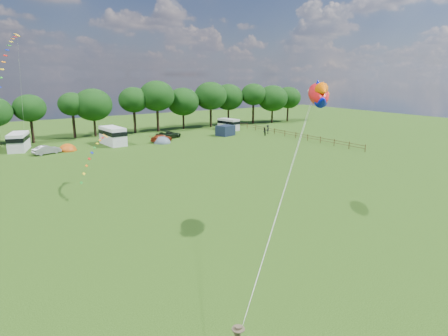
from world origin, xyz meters
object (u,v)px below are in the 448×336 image
walker_a (264,132)px  campervan_c (113,135)px  car_c (162,138)px  tent_greyblue (162,143)px  fish_kite (319,94)px  walker_b (268,129)px  car_d (169,134)px  tent_orange (68,150)px  car_b (47,150)px  campervan_b (19,141)px  campervan_d (229,124)px

walker_a → campervan_c: bearing=-45.2°
car_c → tent_greyblue: 1.45m
fish_kite → walker_b: bearing=0.2°
car_d → tent_orange: bearing=76.3°
tent_greyblue → car_b: bearing=177.7°
campervan_c → fish_kite: size_ratio=1.61×
walker_b → car_c: bearing=-39.1°
walker_b → car_b: bearing=-34.7°
fish_kite → campervan_b: bearing=54.2°
tent_orange → walker_a: walker_a is taller
campervan_c → campervan_d: bearing=-87.2°
car_d → tent_orange: size_ratio=1.73×
tent_greyblue → walker_b: bearing=-4.6°
car_d → tent_greyblue: size_ratio=1.59×
campervan_b → walker_b: campervan_b is taller
car_d → campervan_b: (-24.25, 2.20, 0.76)m
car_b → campervan_c: 10.87m
tent_orange → fish_kite: (9.38, -42.15, 10.07)m
car_b → campervan_b: 6.25m
campervan_d → tent_orange: (-33.19, -4.90, -1.25)m
campervan_d → tent_greyblue: bearing=99.4°
campervan_d → campervan_b: bearing=80.1°
car_c → campervan_c: size_ratio=0.67×
campervan_b → fish_kite: 49.73m
car_b → campervan_c: campervan_c is taller
fish_kite → car_b: bearing=52.5°
car_b → campervan_d: 36.78m
campervan_d → walker_a: size_ratio=3.12×
campervan_c → campervan_d: size_ratio=1.22×
tent_orange → walker_b: bearing=-5.5°
tent_greyblue → walker_b: 21.96m
tent_greyblue → fish_kite: fish_kite is taller
tent_orange → fish_kite: bearing=-77.4°
tent_greyblue → walker_b: walker_b is taller
tent_greyblue → campervan_b: bearing=164.0°
tent_orange → car_c: bearing=-2.1°
car_d → walker_b: bearing=-127.0°
car_d → campervan_c: campervan_c is taller
campervan_c → tent_orange: (-7.49, -1.22, -1.56)m
tent_orange → walker_a: size_ratio=1.81×
campervan_b → campervan_d: campervan_b is taller
car_b → tent_greyblue: bearing=-108.8°
tent_greyblue → campervan_d: bearing=20.2°
campervan_b → tent_greyblue: 22.10m
campervan_d → walker_b: (3.69, -8.47, -0.41)m
car_c → campervan_d: size_ratio=0.82×
car_c → fish_kite: (-6.07, -41.60, 9.47)m
walker_a → fish_kite: bearing=24.1°
campervan_c → fish_kite: bearing=177.2°
car_d → campervan_d: campervan_d is taller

